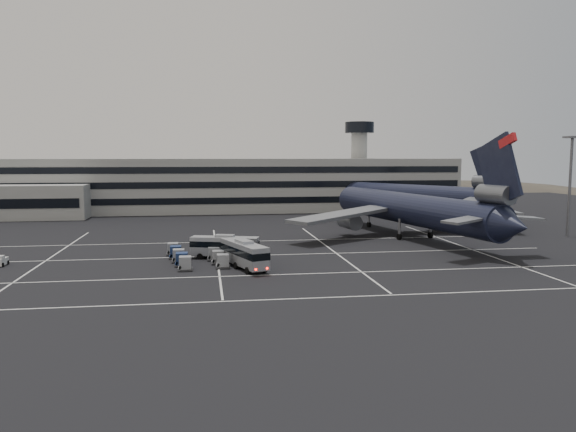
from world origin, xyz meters
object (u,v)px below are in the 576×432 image
object	(u,v)px
tug_a	(0,261)
bus_far	(225,245)
trijet_main	(411,209)
bus_near	(244,253)
uld_cluster	(195,256)

from	to	relation	value
tug_a	bus_far	bearing A→B (deg)	6.36
trijet_main	bus_near	size ratio (longest dim) A/B	5.30
trijet_main	bus_near	world-z (taller)	trijet_main
trijet_main	bus_far	bearing A→B (deg)	-166.43
bus_far	uld_cluster	xyz separation A→B (m)	(-4.18, -2.18, -1.00)
uld_cluster	bus_near	bearing A→B (deg)	-39.66
trijet_main	bus_near	bearing A→B (deg)	-154.99
bus_near	uld_cluster	size ratio (longest dim) A/B	0.76
bus_near	uld_cluster	bearing A→B (deg)	120.74
trijet_main	tug_a	world-z (taller)	trijet_main
bus_far	uld_cluster	world-z (taller)	bus_far
bus_near	bus_far	xyz separation A→B (m)	(-2.26, 7.52, -0.16)
tug_a	trijet_main	bearing A→B (deg)	18.92
uld_cluster	tug_a	bearing A→B (deg)	177.65
uld_cluster	bus_far	bearing A→B (deg)	27.51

